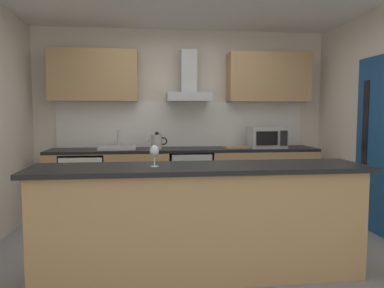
% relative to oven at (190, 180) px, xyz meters
% --- Properties ---
extents(ground, '(5.25, 4.69, 0.02)m').
position_rel_oven_xyz_m(ground, '(-0.07, -1.50, -0.47)').
color(ground, gray).
extents(wall_back, '(5.25, 0.12, 2.60)m').
position_rel_oven_xyz_m(wall_back, '(-0.07, 0.41, 0.84)').
color(wall_back, silver).
rests_on(wall_back, ground).
extents(backsplash_tile, '(3.61, 0.02, 0.66)m').
position_rel_oven_xyz_m(backsplash_tile, '(-0.07, 0.33, 0.77)').
color(backsplash_tile, white).
extents(counter_back, '(3.74, 0.60, 0.90)m').
position_rel_oven_xyz_m(counter_back, '(-0.07, 0.03, -0.01)').
color(counter_back, tan).
rests_on(counter_back, ground).
extents(counter_island, '(2.82, 0.64, 0.96)m').
position_rel_oven_xyz_m(counter_island, '(-0.14, -2.07, 0.02)').
color(counter_island, tan).
rests_on(counter_island, ground).
extents(upper_cabinets, '(3.69, 0.32, 0.70)m').
position_rel_oven_xyz_m(upper_cabinets, '(-0.07, 0.18, 1.45)').
color(upper_cabinets, tan).
extents(side_door, '(0.08, 0.85, 2.05)m').
position_rel_oven_xyz_m(side_door, '(2.04, -1.19, 0.57)').
color(side_door, navy).
rests_on(side_door, ground).
extents(oven, '(0.60, 0.62, 0.80)m').
position_rel_oven_xyz_m(oven, '(0.00, 0.00, 0.00)').
color(oven, slate).
rests_on(oven, ground).
extents(refrigerator, '(0.58, 0.60, 0.85)m').
position_rel_oven_xyz_m(refrigerator, '(-1.44, -0.00, -0.03)').
color(refrigerator, white).
rests_on(refrigerator, ground).
extents(microwave, '(0.50, 0.38, 0.30)m').
position_rel_oven_xyz_m(microwave, '(1.10, -0.03, 0.59)').
color(microwave, '#B7BABC').
rests_on(microwave, counter_back).
extents(sink, '(0.50, 0.40, 0.26)m').
position_rel_oven_xyz_m(sink, '(-0.99, 0.01, 0.47)').
color(sink, silver).
rests_on(sink, counter_back).
extents(kettle, '(0.29, 0.15, 0.24)m').
position_rel_oven_xyz_m(kettle, '(-0.46, -0.03, 0.55)').
color(kettle, '#B7BABC').
rests_on(kettle, counter_back).
extents(range_hood, '(0.62, 0.45, 0.72)m').
position_rel_oven_xyz_m(range_hood, '(0.00, 0.13, 1.33)').
color(range_hood, '#B7BABC').
extents(wine_glass, '(0.08, 0.08, 0.18)m').
position_rel_oven_xyz_m(wine_glass, '(-0.53, -2.09, 0.62)').
color(wine_glass, silver).
rests_on(wine_glass, counter_island).
extents(chopping_board, '(0.36, 0.26, 0.02)m').
position_rel_oven_xyz_m(chopping_board, '(0.66, -0.02, 0.45)').
color(chopping_board, tan).
rests_on(chopping_board, counter_back).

